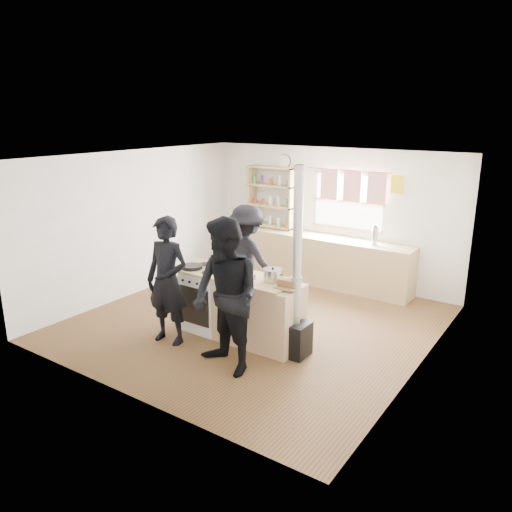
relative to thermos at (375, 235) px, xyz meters
name	(u,v)px	position (x,y,z in m)	size (l,w,h in m)	color
ground	(254,323)	(-0.99, -2.22, -1.07)	(5.00, 5.00, 0.01)	brown
back_counter	(322,260)	(-0.99, 0.00, -0.61)	(3.40, 0.55, 0.90)	tan
shelving_unit	(272,197)	(-2.19, 0.12, 0.45)	(1.00, 0.28, 1.20)	tan
thermos	(375,235)	(0.00, 0.00, 0.00)	(0.10, 0.10, 0.33)	silver
cooking_island	(241,307)	(-0.85, -2.77, -0.60)	(1.97, 0.64, 0.93)	white
skillet_greens	(192,267)	(-1.62, -2.89, -0.11)	(0.42, 0.42, 0.05)	black
roast_tray	(240,275)	(-0.80, -2.85, -0.10)	(0.42, 0.37, 0.06)	silver
stockpot_stove	(217,262)	(-1.36, -2.65, -0.05)	(0.25, 0.25, 0.20)	#B7B7BA
stockpot_counter	(273,275)	(-0.36, -2.71, -0.05)	(0.26, 0.26, 0.20)	#B0B0B2
bread_board	(287,284)	(-0.06, -2.84, -0.08)	(0.29, 0.22, 0.12)	tan
flue_heater	(296,309)	(0.05, -2.79, -0.40)	(0.35, 0.35, 2.50)	black
person_near_left	(167,281)	(-1.61, -3.41, -0.17)	(0.65, 0.43, 1.78)	black
person_near_right	(226,297)	(-0.44, -3.62, -0.10)	(0.94, 0.73, 1.93)	black
person_far	(247,259)	(-1.39, -1.85, -0.20)	(1.11, 0.64, 1.73)	black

